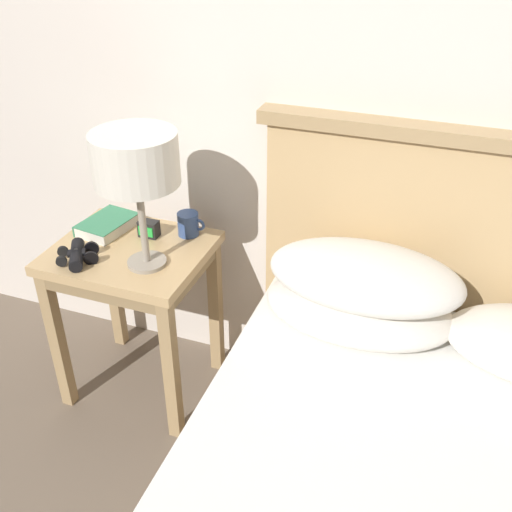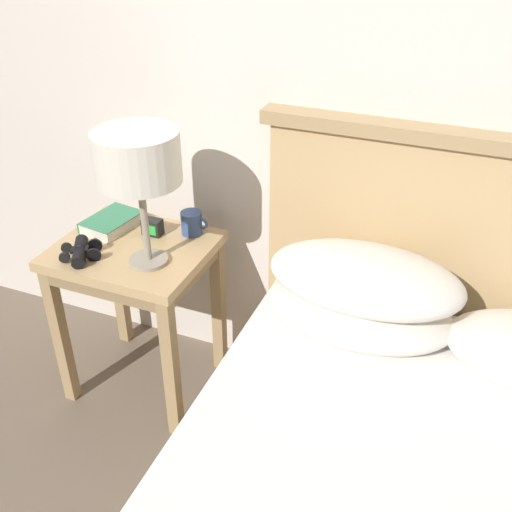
{
  "view_description": "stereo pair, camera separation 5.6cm",
  "coord_description": "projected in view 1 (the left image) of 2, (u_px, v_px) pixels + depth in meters",
  "views": [
    {
      "loc": [
        0.48,
        -0.77,
        1.71
      ],
      "look_at": [
        -0.06,
        0.7,
        0.73
      ],
      "focal_mm": 42.0,
      "sensor_mm": 36.0,
      "label": 1
    },
    {
      "loc": [
        0.53,
        -0.75,
        1.71
      ],
      "look_at": [
        -0.06,
        0.7,
        0.73
      ],
      "focal_mm": 42.0,
      "sensor_mm": 36.0,
      "label": 2
    }
  ],
  "objects": [
    {
      "name": "binoculars_pair",
      "position": [
        77.0,
        255.0,
        2.0
      ],
      "size": [
        0.16,
        0.16,
        0.05
      ],
      "color": "black",
      "rests_on": "nightstand"
    },
    {
      "name": "alarm_clock",
      "position": [
        149.0,
        229.0,
        2.13
      ],
      "size": [
        0.07,
        0.05,
        0.06
      ],
      "color": "black",
      "rests_on": "nightstand"
    },
    {
      "name": "nightstand",
      "position": [
        133.0,
        272.0,
        2.13
      ],
      "size": [
        0.53,
        0.45,
        0.63
      ],
      "color": "tan",
      "rests_on": "ground_plane"
    },
    {
      "name": "book_on_nightstand",
      "position": [
        107.0,
        225.0,
        2.18
      ],
      "size": [
        0.17,
        0.22,
        0.04
      ],
      "color": "silver",
      "rests_on": "nightstand"
    },
    {
      "name": "wall_back",
      "position": [
        316.0,
        41.0,
        1.83
      ],
      "size": [
        8.0,
        0.06,
        2.6
      ],
      "color": "silver",
      "rests_on": "ground_plane"
    },
    {
      "name": "table_lamp",
      "position": [
        136.0,
        162.0,
        1.8
      ],
      "size": [
        0.27,
        0.27,
        0.46
      ],
      "color": "gray",
      "rests_on": "nightstand"
    },
    {
      "name": "coffee_mug",
      "position": [
        189.0,
        224.0,
        2.14
      ],
      "size": [
        0.1,
        0.08,
        0.08
      ],
      "color": "#334C84",
      "rests_on": "nightstand"
    }
  ]
}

